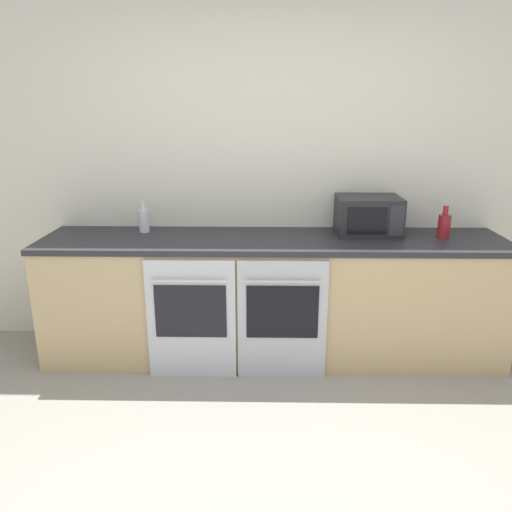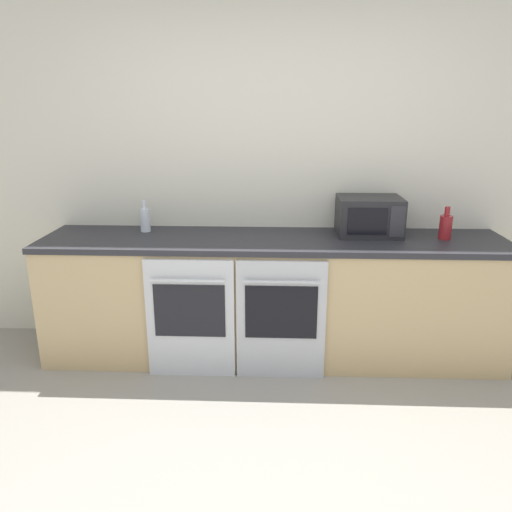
# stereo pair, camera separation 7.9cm
# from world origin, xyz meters

# --- Properties ---
(wall_back) EXTENTS (10.00, 0.06, 2.60)m
(wall_back) POSITION_xyz_m (0.00, 1.95, 1.30)
(wall_back) COLOR silver
(wall_back) RESTS_ON ground_plane
(counter_back) EXTENTS (3.23, 0.68, 0.88)m
(counter_back) POSITION_xyz_m (0.00, 1.59, 0.44)
(counter_back) COLOR tan
(counter_back) RESTS_ON ground_plane
(oven_left) EXTENTS (0.59, 0.06, 0.83)m
(oven_left) POSITION_xyz_m (-0.54, 1.25, 0.42)
(oven_left) COLOR silver
(oven_left) RESTS_ON ground_plane
(oven_right) EXTENTS (0.59, 0.06, 0.83)m
(oven_right) POSITION_xyz_m (0.06, 1.25, 0.42)
(oven_right) COLOR #B7BABF
(oven_right) RESTS_ON ground_plane
(microwave) EXTENTS (0.44, 0.35, 0.27)m
(microwave) POSITION_xyz_m (0.68, 1.72, 1.02)
(microwave) COLOR #232326
(microwave) RESTS_ON counter_back
(bottle_clear) EXTENTS (0.07, 0.07, 0.23)m
(bottle_clear) POSITION_xyz_m (-0.94, 1.75, 0.97)
(bottle_clear) COLOR silver
(bottle_clear) RESTS_ON counter_back
(bottle_red) EXTENTS (0.09, 0.09, 0.23)m
(bottle_red) POSITION_xyz_m (1.18, 1.62, 0.97)
(bottle_red) COLOR maroon
(bottle_red) RESTS_ON counter_back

